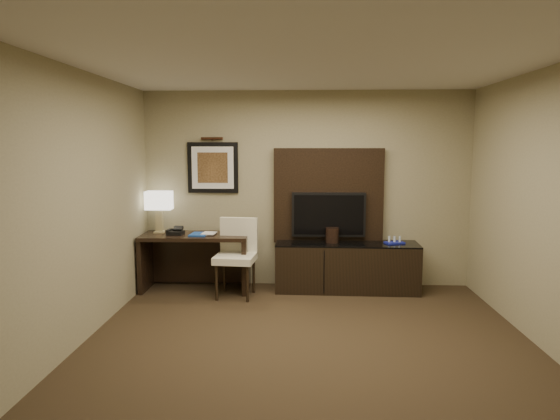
{
  "coord_description": "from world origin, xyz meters",
  "views": [
    {
      "loc": [
        -0.09,
        -4.41,
        1.96
      ],
      "look_at": [
        -0.34,
        1.8,
        1.15
      ],
      "focal_mm": 32.0,
      "sensor_mm": 36.0,
      "label": 1
    }
  ],
  "objects_px": {
    "desk": "(196,262)",
    "tv": "(329,215)",
    "table_lamp": "(159,212)",
    "ice_bucket": "(332,235)",
    "desk_phone": "(175,231)",
    "desk_chair": "(235,257)",
    "credenza": "(347,267)",
    "minibar_tray": "(394,240)"
  },
  "relations": [
    {
      "from": "desk_chair",
      "to": "ice_bucket",
      "type": "xyz_separation_m",
      "value": [
        1.27,
        0.37,
        0.24
      ]
    },
    {
      "from": "desk",
      "to": "ice_bucket",
      "type": "xyz_separation_m",
      "value": [
        1.85,
        0.08,
        0.37
      ]
    },
    {
      "from": "tv",
      "to": "desk_chair",
      "type": "xyz_separation_m",
      "value": [
        -1.22,
        -0.48,
        -0.5
      ]
    },
    {
      "from": "table_lamp",
      "to": "desk_phone",
      "type": "xyz_separation_m",
      "value": [
        0.25,
        -0.15,
        -0.24
      ]
    },
    {
      "from": "desk_chair",
      "to": "desk_phone",
      "type": "bearing_deg",
      "value": 169.39
    },
    {
      "from": "tv",
      "to": "table_lamp",
      "type": "xyz_separation_m",
      "value": [
        -2.31,
        -0.08,
        0.04
      ]
    },
    {
      "from": "table_lamp",
      "to": "credenza",
      "type": "bearing_deg",
      "value": -1.35
    },
    {
      "from": "credenza",
      "to": "minibar_tray",
      "type": "xyz_separation_m",
      "value": [
        0.63,
        -0.0,
        0.37
      ]
    },
    {
      "from": "tv",
      "to": "desk_phone",
      "type": "xyz_separation_m",
      "value": [
        -2.06,
        -0.23,
        -0.2
      ]
    },
    {
      "from": "desk",
      "to": "desk_chair",
      "type": "distance_m",
      "value": 0.66
    },
    {
      "from": "desk",
      "to": "credenza",
      "type": "height_order",
      "value": "desk"
    },
    {
      "from": "desk",
      "to": "minibar_tray",
      "type": "height_order",
      "value": "desk"
    },
    {
      "from": "desk_phone",
      "to": "minibar_tray",
      "type": "xyz_separation_m",
      "value": [
        2.93,
        0.09,
        -0.12
      ]
    },
    {
      "from": "tv",
      "to": "desk_phone",
      "type": "relative_size",
      "value": 4.93
    },
    {
      "from": "desk_phone",
      "to": "ice_bucket",
      "type": "distance_m",
      "value": 2.11
    },
    {
      "from": "desk",
      "to": "table_lamp",
      "type": "height_order",
      "value": "table_lamp"
    },
    {
      "from": "desk_chair",
      "to": "minibar_tray",
      "type": "relative_size",
      "value": 4.19
    },
    {
      "from": "credenza",
      "to": "desk_phone",
      "type": "relative_size",
      "value": 9.38
    },
    {
      "from": "table_lamp",
      "to": "ice_bucket",
      "type": "height_order",
      "value": "table_lamp"
    },
    {
      "from": "desk_chair",
      "to": "table_lamp",
      "type": "distance_m",
      "value": 1.28
    },
    {
      "from": "credenza",
      "to": "table_lamp",
      "type": "relative_size",
      "value": 3.28
    },
    {
      "from": "desk_chair",
      "to": "table_lamp",
      "type": "xyz_separation_m",
      "value": [
        -1.09,
        0.4,
        0.54
      ]
    },
    {
      "from": "credenza",
      "to": "tv",
      "type": "distance_m",
      "value": 0.75
    },
    {
      "from": "desk",
      "to": "table_lamp",
      "type": "relative_size",
      "value": 2.48
    },
    {
      "from": "tv",
      "to": "minibar_tray",
      "type": "height_order",
      "value": "tv"
    },
    {
      "from": "ice_bucket",
      "to": "minibar_tray",
      "type": "xyz_separation_m",
      "value": [
        0.83,
        -0.04,
        -0.06
      ]
    },
    {
      "from": "desk",
      "to": "desk_phone",
      "type": "height_order",
      "value": "desk_phone"
    },
    {
      "from": "tv",
      "to": "desk_phone",
      "type": "distance_m",
      "value": 2.08
    },
    {
      "from": "minibar_tray",
      "to": "desk_chair",
      "type": "bearing_deg",
      "value": -170.93
    },
    {
      "from": "desk_phone",
      "to": "table_lamp",
      "type": "bearing_deg",
      "value": 154.36
    },
    {
      "from": "credenza",
      "to": "table_lamp",
      "type": "height_order",
      "value": "table_lamp"
    },
    {
      "from": "tv",
      "to": "minibar_tray",
      "type": "xyz_separation_m",
      "value": [
        0.88,
        -0.14,
        -0.32
      ]
    },
    {
      "from": "desk",
      "to": "tv",
      "type": "distance_m",
      "value": 1.92
    },
    {
      "from": "desk_phone",
      "to": "desk_chair",
      "type": "bearing_deg",
      "value": -11.44
    },
    {
      "from": "tv",
      "to": "desk",
      "type": "bearing_deg",
      "value": -173.97
    },
    {
      "from": "desk_phone",
      "to": "ice_bucket",
      "type": "height_order",
      "value": "desk_phone"
    },
    {
      "from": "desk_chair",
      "to": "ice_bucket",
      "type": "height_order",
      "value": "desk_chair"
    },
    {
      "from": "desk_chair",
      "to": "desk",
      "type": "bearing_deg",
      "value": 159.38
    },
    {
      "from": "ice_bucket",
      "to": "tv",
      "type": "bearing_deg",
      "value": 113.25
    },
    {
      "from": "credenza",
      "to": "table_lamp",
      "type": "bearing_deg",
      "value": -179.8
    },
    {
      "from": "credenza",
      "to": "minibar_tray",
      "type": "distance_m",
      "value": 0.73
    },
    {
      "from": "credenza",
      "to": "table_lamp",
      "type": "xyz_separation_m",
      "value": [
        -2.56,
        0.06,
        0.73
      ]
    }
  ]
}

